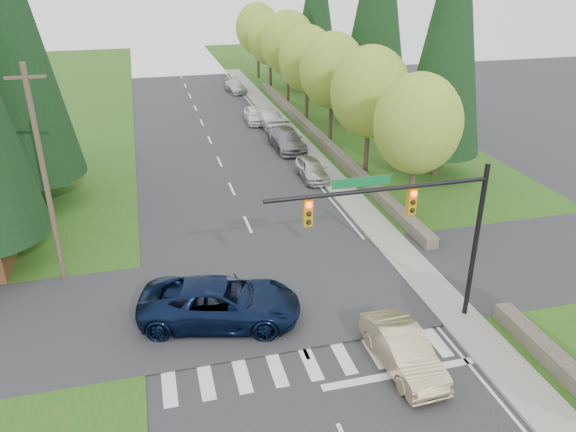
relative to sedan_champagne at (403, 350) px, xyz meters
name	(u,v)px	position (x,y,z in m)	size (l,w,h in m)	color
ground	(339,426)	(-3.23, -2.17, -0.74)	(120.00, 120.00, 0.00)	#28282B
grass_east	(421,176)	(9.77, 17.83, -0.71)	(14.00, 110.00, 0.06)	#1B5717
grass_west	(14,216)	(-16.23, 17.83, -0.71)	(14.00, 110.00, 0.06)	#1B5717
cross_street	(280,295)	(-3.23, 5.83, -0.74)	(120.00, 8.00, 0.10)	#28282B
sidewalk_east	(327,173)	(3.67, 19.83, -0.67)	(1.80, 80.00, 0.13)	gray
curb_east	(316,174)	(2.82, 19.83, -0.67)	(0.20, 80.00, 0.13)	gray
stone_wall_north	(317,135)	(5.37, 27.83, -0.39)	(0.70, 40.00, 0.70)	#4C4438
traffic_signal	(414,216)	(1.14, 2.33, 4.25)	(8.70, 0.37, 6.80)	black
utility_pole	(45,176)	(-12.73, 9.83, 4.40)	(1.60, 0.24, 10.00)	#473828
decid_tree_0	(418,124)	(5.97, 11.83, 4.86)	(4.80, 4.80, 8.37)	#38281C
decid_tree_1	(370,92)	(6.07, 18.83, 5.06)	(5.20, 5.20, 8.80)	#38281C
decid_tree_2	(332,71)	(5.87, 25.83, 5.19)	(5.00, 5.00, 8.82)	#38281C
decid_tree_3	(307,59)	(5.97, 32.83, 4.93)	(5.00, 5.00, 8.55)	#38281C
decid_tree_4	(288,43)	(6.07, 39.83, 5.32)	(5.40, 5.40, 9.18)	#38281C
decid_tree_5	(270,39)	(5.87, 46.83, 4.79)	(4.80, 4.80, 8.30)	#38281C
decid_tree_6	(258,29)	(5.97, 53.83, 5.12)	(5.20, 5.20, 8.86)	#38281C
conifer_e_a	(451,27)	(10.77, 17.83, 9.05)	(5.44, 5.44, 17.80)	#38281C
conifer_e_c	(316,2)	(10.77, 45.83, 8.55)	(5.10, 5.10, 16.80)	#38281C
sedan_champagne	(403,350)	(0.00, 0.00, 0.00)	(1.56, 4.49, 1.48)	#CCB988
suv_navy	(220,302)	(-6.04, 4.53, 0.17)	(3.03, 6.58, 1.83)	black
parked_car_a	(312,169)	(2.37, 19.28, -0.06)	(1.61, 4.01, 1.37)	silver
parked_car_b	(287,139)	(2.36, 25.99, 0.04)	(2.17, 5.34, 1.55)	gray
parked_car_c	(270,119)	(2.37, 32.07, 0.02)	(1.60, 4.60, 1.52)	#A5A5A9
parked_car_d	(255,115)	(1.46, 34.09, -0.03)	(1.68, 4.19, 1.43)	silver
parked_car_e	(235,86)	(1.90, 46.93, -0.11)	(1.76, 4.32, 1.25)	silver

